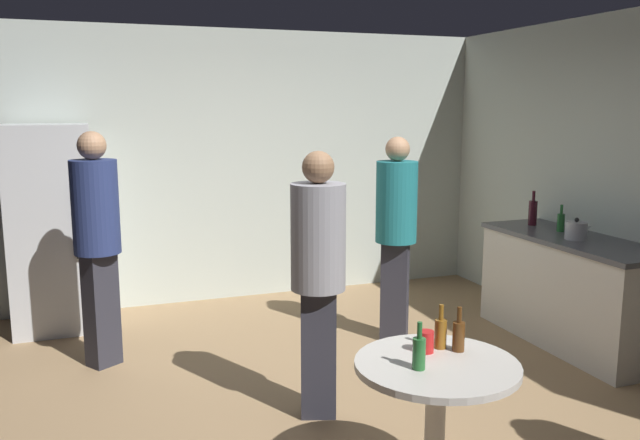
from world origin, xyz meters
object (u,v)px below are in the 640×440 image
foreground_table (436,383)px  refrigerator (52,228)px  beer_bottle_amber (441,332)px  person_in_navy_shirt (97,231)px  person_in_gray_shirt (318,264)px  kettle (576,230)px  person_in_teal_shirt (396,223)px  wine_bottle_on_counter (533,212)px  beer_bottle_brown (459,335)px  beer_bottle_on_counter (561,222)px  beer_bottle_green (419,352)px  plastic_cup_red (426,342)px

foreground_table → refrigerator: bearing=118.1°
beer_bottle_amber → person_in_navy_shirt: person_in_navy_shirt is taller
person_in_gray_shirt → kettle: bearing=118.7°
person_in_teal_shirt → wine_bottle_on_counter: bearing=124.2°
beer_bottle_brown → person_in_teal_shirt: size_ratio=0.13×
refrigerator → beer_bottle_amber: (1.95, -3.29, -0.08)m
person_in_gray_shirt → beer_bottle_on_counter: bearing=125.1°
beer_bottle_green → person_in_gray_shirt: (-0.10, 1.12, 0.17)m
beer_bottle_amber → beer_bottle_green: 0.31m
refrigerator → plastic_cup_red: 3.80m
beer_bottle_amber → wine_bottle_on_counter: bearing=43.8°
plastic_cup_red → person_in_navy_shirt: (-1.50, 2.28, 0.25)m
person_in_teal_shirt → kettle: bearing=97.5°
person_in_navy_shirt → beer_bottle_on_counter: bearing=47.4°
refrigerator → beer_bottle_amber: refrigerator is taller
beer_bottle_amber → person_in_teal_shirt: size_ratio=0.13×
person_in_teal_shirt → person_in_gray_shirt: 1.53m
kettle → wine_bottle_on_counter: wine_bottle_on_counter is taller
foreground_table → person_in_gray_shirt: person_in_gray_shirt is taller
beer_bottle_brown → beer_bottle_green: 0.33m
foreground_table → beer_bottle_green: size_ratio=3.48×
kettle → person_in_teal_shirt: bearing=153.1°
wine_bottle_on_counter → foreground_table: size_ratio=0.39×
kettle → beer_bottle_on_counter: beer_bottle_on_counter is taller
wine_bottle_on_counter → person_in_teal_shirt: (-1.35, 0.00, -0.02)m
person_in_gray_shirt → beer_bottle_green: bearing=23.2°
refrigerator → foreground_table: 3.92m
beer_bottle_brown → plastic_cup_red: size_ratio=2.09×
beer_bottle_green → person_in_navy_shirt: size_ratio=0.13×
wine_bottle_on_counter → person_in_navy_shirt: (-3.69, 0.25, 0.03)m
kettle → plastic_cup_red: 2.54m
beer_bottle_on_counter → foreground_table: bearing=-140.7°
kettle → beer_bottle_amber: (-2.02, -1.36, -0.15)m
wine_bottle_on_counter → foreground_table: (-2.20, -2.16, -0.39)m
person_in_teal_shirt → plastic_cup_red: bearing=12.0°
refrigerator → wine_bottle_on_counter: bearing=-17.6°
beer_bottle_amber → beer_bottle_green: same height
beer_bottle_brown → plastic_cup_red: bearing=166.0°
refrigerator → beer_bottle_brown: size_ratio=7.83×
beer_bottle_on_counter → beer_bottle_amber: bearing=-141.8°
beer_bottle_on_counter → beer_bottle_brown: 2.70m
person_in_gray_shirt → wine_bottle_on_counter: bearing=132.2°
kettle → beer_bottle_green: bearing=-145.2°
beer_bottle_on_counter → beer_bottle_amber: 2.71m
beer_bottle_green → beer_bottle_on_counter: bearing=38.5°
beer_bottle_green → plastic_cup_red: size_ratio=2.09×
person_in_teal_shirt → beer_bottle_on_counter: bearing=110.8°
beer_bottle_on_counter → person_in_gray_shirt: size_ratio=0.14×
refrigerator → foreground_table: bearing=-61.9°
beer_bottle_brown → person_in_navy_shirt: person_in_navy_shirt is taller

